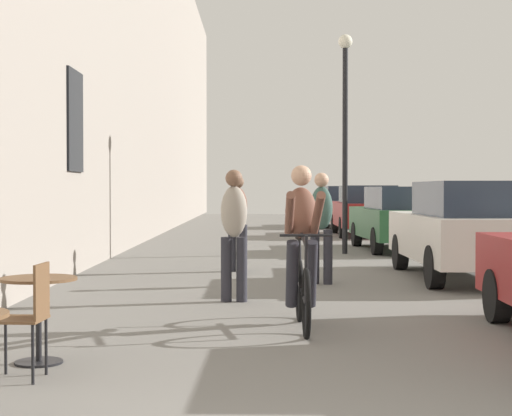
{
  "coord_description": "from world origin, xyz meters",
  "views": [
    {
      "loc": [
        -0.15,
        -3.31,
        1.46
      ],
      "look_at": [
        -0.12,
        16.96,
        0.99
      ],
      "focal_mm": 58.3,
      "sensor_mm": 36.0,
      "label": 1
    }
  ],
  "objects_px": {
    "pedestrian_mid": "(320,221)",
    "parked_car_fifth": "(343,206)",
    "pedestrian_far": "(236,218)",
    "cafe_table_mid": "(37,301)",
    "parked_car_third": "(399,217)",
    "cafe_chair_mid_toward_street": "(27,312)",
    "cyclist_on_bicycle": "(301,250)",
    "parked_car_second": "(468,229)",
    "parked_car_fourth": "(364,210)",
    "street_lamp": "(344,115)",
    "pedestrian_near": "(233,227)"
  },
  "relations": [
    {
      "from": "parked_car_fifth",
      "to": "cafe_chair_mid_toward_street",
      "type": "bearing_deg",
      "value": -101.39
    },
    {
      "from": "cafe_table_mid",
      "to": "pedestrian_far",
      "type": "relative_size",
      "value": 0.43
    },
    {
      "from": "pedestrian_mid",
      "to": "pedestrian_near",
      "type": "bearing_deg",
      "value": -123.07
    },
    {
      "from": "cyclist_on_bicycle",
      "to": "parked_car_fifth",
      "type": "xyz_separation_m",
      "value": [
        2.87,
        22.88,
        -0.01
      ]
    },
    {
      "from": "parked_car_third",
      "to": "parked_car_second",
      "type": "bearing_deg",
      "value": -89.75
    },
    {
      "from": "parked_car_third",
      "to": "pedestrian_near",
      "type": "bearing_deg",
      "value": -112.65
    },
    {
      "from": "cafe_chair_mid_toward_street",
      "to": "pedestrian_far",
      "type": "height_order",
      "value": "pedestrian_far"
    },
    {
      "from": "cyclist_on_bicycle",
      "to": "parked_car_third",
      "type": "bearing_deg",
      "value": 74.83
    },
    {
      "from": "pedestrian_far",
      "to": "cafe_table_mid",
      "type": "bearing_deg",
      "value": -100.99
    },
    {
      "from": "cafe_chair_mid_toward_street",
      "to": "cyclist_on_bicycle",
      "type": "bearing_deg",
      "value": 47.59
    },
    {
      "from": "parked_car_third",
      "to": "parked_car_fifth",
      "type": "height_order",
      "value": "parked_car_fifth"
    },
    {
      "from": "cafe_table_mid",
      "to": "street_lamp",
      "type": "relative_size",
      "value": 0.15
    },
    {
      "from": "street_lamp",
      "to": "pedestrian_far",
      "type": "bearing_deg",
      "value": -120.13
    },
    {
      "from": "pedestrian_mid",
      "to": "parked_car_second",
      "type": "distance_m",
      "value": 2.54
    },
    {
      "from": "street_lamp",
      "to": "parked_car_second",
      "type": "bearing_deg",
      "value": -74.6
    },
    {
      "from": "pedestrian_mid",
      "to": "parked_car_fourth",
      "type": "relative_size",
      "value": 0.39
    },
    {
      "from": "cyclist_on_bicycle",
      "to": "cafe_chair_mid_toward_street",
      "type": "bearing_deg",
      "value": -132.41
    },
    {
      "from": "pedestrian_mid",
      "to": "parked_car_fourth",
      "type": "distance_m",
      "value": 13.22
    },
    {
      "from": "pedestrian_mid",
      "to": "parked_car_fifth",
      "type": "bearing_deg",
      "value": 82.91
    },
    {
      "from": "cafe_table_mid",
      "to": "pedestrian_near",
      "type": "bearing_deg",
      "value": 67.92
    },
    {
      "from": "pedestrian_mid",
      "to": "street_lamp",
      "type": "height_order",
      "value": "street_lamp"
    },
    {
      "from": "pedestrian_mid",
      "to": "street_lamp",
      "type": "relative_size",
      "value": 0.35
    },
    {
      "from": "cafe_table_mid",
      "to": "cafe_chair_mid_toward_street",
      "type": "height_order",
      "value": "cafe_chair_mid_toward_street"
    },
    {
      "from": "cafe_chair_mid_toward_street",
      "to": "parked_car_fifth",
      "type": "bearing_deg",
      "value": 78.61
    },
    {
      "from": "pedestrian_far",
      "to": "street_lamp",
      "type": "distance_m",
      "value": 5.09
    },
    {
      "from": "cyclist_on_bicycle",
      "to": "pedestrian_mid",
      "type": "height_order",
      "value": "cyclist_on_bicycle"
    },
    {
      "from": "pedestrian_mid",
      "to": "pedestrian_far",
      "type": "bearing_deg",
      "value": 124.34
    },
    {
      "from": "parked_car_fourth",
      "to": "parked_car_fifth",
      "type": "bearing_deg",
      "value": 90.26
    },
    {
      "from": "pedestrian_mid",
      "to": "parked_car_fifth",
      "type": "relative_size",
      "value": 0.39
    },
    {
      "from": "pedestrian_far",
      "to": "street_lamp",
      "type": "height_order",
      "value": "street_lamp"
    },
    {
      "from": "cafe_table_mid",
      "to": "pedestrian_far",
      "type": "distance_m",
      "value": 7.84
    },
    {
      "from": "parked_car_fourth",
      "to": "pedestrian_mid",
      "type": "bearing_deg",
      "value": -100.41
    },
    {
      "from": "pedestrian_near",
      "to": "parked_car_second",
      "type": "relative_size",
      "value": 0.39
    },
    {
      "from": "cafe_table_mid",
      "to": "parked_car_fourth",
      "type": "xyz_separation_m",
      "value": [
        5.2,
        18.75,
        0.28
      ]
    },
    {
      "from": "street_lamp",
      "to": "parked_car_second",
      "type": "relative_size",
      "value": 1.11
    },
    {
      "from": "street_lamp",
      "to": "parked_car_fifth",
      "type": "bearing_deg",
      "value": 84.02
    },
    {
      "from": "cyclist_on_bicycle",
      "to": "parked_car_third",
      "type": "xyz_separation_m",
      "value": [
        2.92,
        10.76,
        -0.03
      ]
    },
    {
      "from": "cyclist_on_bicycle",
      "to": "pedestrian_near",
      "type": "relative_size",
      "value": 1.03
    },
    {
      "from": "cafe_table_mid",
      "to": "parked_car_second",
      "type": "xyz_separation_m",
      "value": [
        5.25,
        6.45,
        0.29
      ]
    },
    {
      "from": "cyclist_on_bicycle",
      "to": "parked_car_fourth",
      "type": "bearing_deg",
      "value": 80.26
    },
    {
      "from": "parked_car_fourth",
      "to": "parked_car_fifth",
      "type": "distance_m",
      "value": 5.98
    },
    {
      "from": "street_lamp",
      "to": "parked_car_third",
      "type": "xyz_separation_m",
      "value": [
        1.41,
        0.94,
        -2.33
      ]
    },
    {
      "from": "cafe_chair_mid_toward_street",
      "to": "street_lamp",
      "type": "bearing_deg",
      "value": 73.06
    },
    {
      "from": "pedestrian_mid",
      "to": "street_lamp",
      "type": "bearing_deg",
      "value": 80.48
    },
    {
      "from": "street_lamp",
      "to": "parked_car_fourth",
      "type": "xyz_separation_m",
      "value": [
        1.39,
        7.07,
        -2.3
      ]
    },
    {
      "from": "parked_car_fifth",
      "to": "cafe_table_mid",
      "type": "bearing_deg",
      "value": -101.82
    },
    {
      "from": "street_lamp",
      "to": "parked_car_fourth",
      "type": "distance_m",
      "value": 7.57
    },
    {
      "from": "cafe_chair_mid_toward_street",
      "to": "parked_car_fourth",
      "type": "relative_size",
      "value": 0.2
    },
    {
      "from": "cyclist_on_bicycle",
      "to": "parked_car_second",
      "type": "height_order",
      "value": "cyclist_on_bicycle"
    },
    {
      "from": "cafe_table_mid",
      "to": "pedestrian_near",
      "type": "relative_size",
      "value": 0.42
    }
  ]
}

